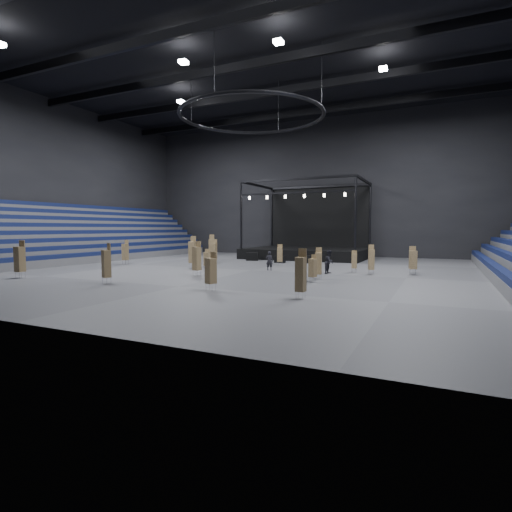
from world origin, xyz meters
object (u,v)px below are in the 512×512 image
at_px(chair_stack_11, 371,259).
at_px(chair_stack_14, 197,258).
at_px(chair_stack_3, 192,252).
at_px(chair_stack_6, 212,248).
at_px(chair_stack_2, 20,259).
at_px(crew_member, 329,262).
at_px(man_center, 269,261).
at_px(stage, 309,246).
at_px(flight_case_right, 309,259).
at_px(chair_stack_13, 211,270).
at_px(chair_stack_8, 125,251).
at_px(chair_stack_9, 354,261).
at_px(chair_stack_12, 413,259).
at_px(chair_stack_0, 215,251).
at_px(chair_stack_7, 313,267).
at_px(chair_stack_15, 207,259).
at_px(chair_stack_1, 106,263).
at_px(flight_case_mid, 280,259).
at_px(chair_stack_4, 301,273).
at_px(flight_case_left, 252,257).
at_px(chair_stack_10, 318,263).
at_px(chair_stack_5, 280,254).

height_order(chair_stack_11, chair_stack_14, chair_stack_14).
xyz_separation_m(chair_stack_3, chair_stack_6, (-1.87, 6.41, 0.01)).
height_order(chair_stack_2, crew_member, chair_stack_2).
relative_size(chair_stack_3, crew_member, 1.54).
bearing_deg(man_center, chair_stack_11, 176.29).
distance_m(stage, man_center, 15.66).
distance_m(flight_case_right, chair_stack_13, 20.07).
xyz_separation_m(chair_stack_8, chair_stack_9, (22.32, 2.12, -0.31)).
bearing_deg(stage, chair_stack_12, -46.91).
relative_size(flight_case_right, chair_stack_3, 0.40).
bearing_deg(chair_stack_3, chair_stack_13, -58.47).
distance_m(chair_stack_0, chair_stack_7, 16.94).
xyz_separation_m(stage, chair_stack_6, (-7.72, -10.16, 0.04)).
bearing_deg(chair_stack_15, chair_stack_1, -105.86).
bearing_deg(flight_case_mid, chair_stack_12, -21.76).
bearing_deg(chair_stack_15, chair_stack_11, 2.22).
bearing_deg(chair_stack_15, flight_case_mid, 62.13).
height_order(flight_case_right, chair_stack_14, chair_stack_14).
distance_m(stage, flight_case_right, 7.74).
relative_size(chair_stack_4, chair_stack_9, 1.44).
height_order(chair_stack_2, chair_stack_8, chair_stack_2).
distance_m(chair_stack_1, chair_stack_6, 17.65).
height_order(chair_stack_9, chair_stack_11, chair_stack_11).
relative_size(flight_case_left, chair_stack_3, 0.47).
height_order(chair_stack_4, chair_stack_10, chair_stack_4).
height_order(chair_stack_2, man_center, chair_stack_2).
xyz_separation_m(chair_stack_2, chair_stack_3, (7.10, 11.56, 0.06)).
distance_m(flight_case_right, man_center, 8.34).
height_order(chair_stack_7, man_center, chair_stack_7).
height_order(stage, chair_stack_15, stage).
height_order(chair_stack_14, crew_member, chair_stack_14).
xyz_separation_m(chair_stack_0, chair_stack_12, (19.41, -2.32, -0.06)).
height_order(chair_stack_0, chair_stack_11, chair_stack_0).
distance_m(flight_case_right, chair_stack_14, 14.93).
relative_size(chair_stack_1, chair_stack_5, 1.28).
distance_m(chair_stack_12, crew_member, 6.47).
relative_size(flight_case_left, chair_stack_10, 0.60).
xyz_separation_m(chair_stack_1, chair_stack_10, (11.97, 7.88, -0.17)).
bearing_deg(flight_case_right, crew_member, -62.82).
bearing_deg(chair_stack_7, chair_stack_10, 109.21).
height_order(stage, chair_stack_9, stage).
relative_size(stage, chair_stack_12, 6.32).
bearing_deg(chair_stack_15, chair_stack_10, -20.45).
height_order(flight_case_left, flight_case_mid, flight_case_left).
relative_size(flight_case_mid, chair_stack_9, 0.60).
xyz_separation_m(chair_stack_2, chair_stack_12, (25.69, 14.50, -0.23)).
height_order(flight_case_left, chair_stack_8, chair_stack_8).
bearing_deg(chair_stack_12, chair_stack_6, 152.24).
height_order(chair_stack_0, chair_stack_2, chair_stack_2).
bearing_deg(chair_stack_2, chair_stack_9, 29.84).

